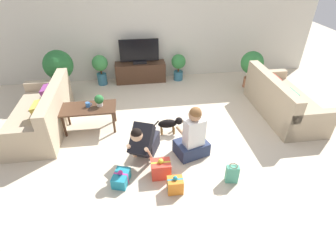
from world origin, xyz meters
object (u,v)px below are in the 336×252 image
at_px(gift_bag_a, 232,174).
at_px(mug, 88,105).
at_px(potted_plant_corner_left, 59,67).
at_px(potted_plant_back_right, 178,65).
at_px(sofa_right, 282,102).
at_px(person_kneeling, 144,141).
at_px(person_sitting, 193,138).
at_px(sofa_left, 42,115).
at_px(gift_box_c, 121,178).
at_px(potted_plant_back_left, 100,67).
at_px(potted_plant_corner_right, 252,65).
at_px(gift_box_b, 161,169).
at_px(gift_box_a, 175,185).
at_px(tv_console, 141,72).
at_px(tabletop_plant, 99,100).
at_px(coffee_table, 89,110).
at_px(dog, 170,123).
at_px(tv, 139,53).

distance_m(gift_bag_a, mug, 2.86).
distance_m(potted_plant_corner_left, mug, 1.64).
relative_size(potted_plant_back_right, mug, 5.69).
xyz_separation_m(sofa_right, person_kneeling, (-2.91, -0.99, 0.05)).
bearing_deg(person_sitting, sofa_right, -171.85).
bearing_deg(sofa_left, gift_box_c, 41.57).
bearing_deg(potted_plant_back_left, potted_plant_corner_right, -10.36).
bearing_deg(sofa_left, gift_box_b, 52.38).
relative_size(gift_box_a, mug, 2.41).
relative_size(gift_box_a, gift_box_b, 0.86).
bearing_deg(tv_console, mug, -117.94).
bearing_deg(potted_plant_back_right, person_sitting, -95.53).
height_order(sofa_left, mug, sofa_left).
bearing_deg(tabletop_plant, gift_bag_a, -41.31).
distance_m(coffee_table, tabletop_plant, 0.28).
height_order(potted_plant_corner_left, potted_plant_back_left, potted_plant_corner_left).
height_order(potted_plant_corner_left, gift_bag_a, potted_plant_corner_left).
xyz_separation_m(sofa_right, potted_plant_back_left, (-3.79, 2.00, 0.18)).
bearing_deg(coffee_table, potted_plant_corner_left, 117.11).
xyz_separation_m(person_kneeling, dog, (0.52, 0.63, -0.12)).
distance_m(tv, potted_plant_back_left, 1.03).
distance_m(gift_box_b, gift_box_c, 0.61).
distance_m(potted_plant_back_left, gift_box_a, 4.02).
distance_m(person_kneeling, dog, 0.83).
relative_size(sofa_right, potted_plant_corner_left, 1.80).
distance_m(potted_plant_back_right, gift_bag_a, 3.74).
xyz_separation_m(dog, gift_bag_a, (0.73, -1.37, -0.06)).
distance_m(gift_box_c, gift_bag_a, 1.66).
distance_m(potted_plant_corner_left, person_kneeling, 3.03).
bearing_deg(coffee_table, mug, 84.78).
distance_m(potted_plant_back_right, gift_box_c, 3.83).
height_order(sofa_right, gift_box_c, sofa_right).
xyz_separation_m(potted_plant_corner_left, person_sitting, (2.52, -2.50, -0.36)).
bearing_deg(potted_plant_back_left, tabletop_plant, -86.22).
relative_size(gift_box_c, tabletop_plant, 1.68).
relative_size(potted_plant_corner_right, potted_plant_corner_left, 0.83).
relative_size(potted_plant_corner_left, potted_plant_back_left, 1.44).
bearing_deg(person_kneeling, potted_plant_corner_left, 147.74).
xyz_separation_m(potted_plant_corner_left, gift_bag_a, (2.98, -3.20, -0.56)).
relative_size(dog, gift_box_a, 1.92).
bearing_deg(potted_plant_corner_left, person_sitting, -44.79).
height_order(potted_plant_corner_left, person_sitting, potted_plant_corner_left).
bearing_deg(potted_plant_corner_left, tabletop_plant, -56.06).
height_order(person_kneeling, mug, person_kneeling).
bearing_deg(mug, potted_plant_back_right, 43.76).
height_order(potted_plant_back_left, gift_box_a, potted_plant_back_left).
height_order(gift_box_a, mug, mug).
bearing_deg(dog, potted_plant_back_left, 30.76).
distance_m(gift_box_b, mug, 1.94).
height_order(gift_box_b, tabletop_plant, tabletop_plant).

